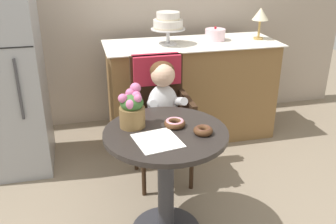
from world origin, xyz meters
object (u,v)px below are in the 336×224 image
(flower_vase, at_px, (132,108))
(tiered_cake_stand, at_px, (168,23))
(donut_front, at_px, (175,123))
(table_lamp, at_px, (260,15))
(donut_mid, at_px, (203,130))
(seated_child, at_px, (164,102))
(cafe_table, at_px, (166,163))
(round_layer_cake, at_px, (215,35))
(wicker_chair, at_px, (159,99))

(flower_vase, bearing_deg, tiered_cake_stand, 67.08)
(donut_front, height_order, table_lamp, table_lamp)
(donut_front, distance_m, donut_mid, 0.18)
(donut_front, relative_size, donut_mid, 1.14)
(donut_front, bearing_deg, seated_child, 84.37)
(cafe_table, bearing_deg, flower_vase, 148.20)
(cafe_table, height_order, round_layer_cake, round_layer_cake)
(seated_child, height_order, table_lamp, table_lamp)
(table_lamp, bearing_deg, wicker_chair, -150.64)
(wicker_chair, distance_m, flower_vase, 0.68)
(wicker_chair, relative_size, seated_child, 1.31)
(wicker_chair, bearing_deg, donut_mid, -77.06)
(cafe_table, relative_size, donut_front, 5.76)
(tiered_cake_stand, bearing_deg, round_layer_cake, 6.24)
(donut_front, xyz_separation_m, round_layer_cake, (0.72, 1.30, 0.21))
(flower_vase, bearing_deg, wicker_chair, 63.75)
(cafe_table, bearing_deg, wicker_chair, 80.66)
(cafe_table, height_order, table_lamp, table_lamp)
(wicker_chair, height_order, donut_mid, wicker_chair)
(flower_vase, bearing_deg, donut_front, -14.07)
(donut_front, bearing_deg, donut_mid, -44.67)
(wicker_chair, height_order, round_layer_cake, round_layer_cake)
(seated_child, distance_m, flower_vase, 0.54)
(seated_child, bearing_deg, donut_front, -95.63)
(wicker_chair, height_order, tiered_cake_stand, tiered_cake_stand)
(flower_vase, relative_size, tiered_cake_stand, 0.84)
(donut_mid, bearing_deg, seated_child, 97.69)
(round_layer_cake, bearing_deg, tiered_cake_stand, -173.76)
(seated_child, bearing_deg, cafe_table, -102.00)
(cafe_table, height_order, donut_front, donut_front)
(cafe_table, xyz_separation_m, seated_child, (0.11, 0.53, 0.17))
(cafe_table, distance_m, donut_front, 0.25)
(donut_mid, distance_m, round_layer_cake, 1.56)
(wicker_chair, relative_size, donut_front, 7.64)
(round_layer_cake, bearing_deg, flower_vase, -127.63)
(cafe_table, relative_size, seated_child, 0.99)
(seated_child, xyz_separation_m, round_layer_cake, (0.67, 0.82, 0.27))
(flower_vase, bearing_deg, donut_mid, -27.11)
(donut_mid, relative_size, round_layer_cake, 0.60)
(cafe_table, relative_size, flower_vase, 2.85)
(donut_mid, bearing_deg, tiered_cake_stand, 84.48)
(tiered_cake_stand, relative_size, round_layer_cake, 1.64)
(flower_vase, distance_m, tiered_cake_stand, 1.32)
(tiered_cake_stand, height_order, round_layer_cake, tiered_cake_stand)
(flower_vase, height_order, round_layer_cake, round_layer_cake)
(donut_front, bearing_deg, flower_vase, 165.93)
(seated_child, xyz_separation_m, flower_vase, (-0.29, -0.43, 0.16))
(cafe_table, distance_m, wicker_chair, 0.71)
(cafe_table, relative_size, tiered_cake_stand, 2.40)
(tiered_cake_stand, xyz_separation_m, table_lamp, (0.86, -0.01, 0.03))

